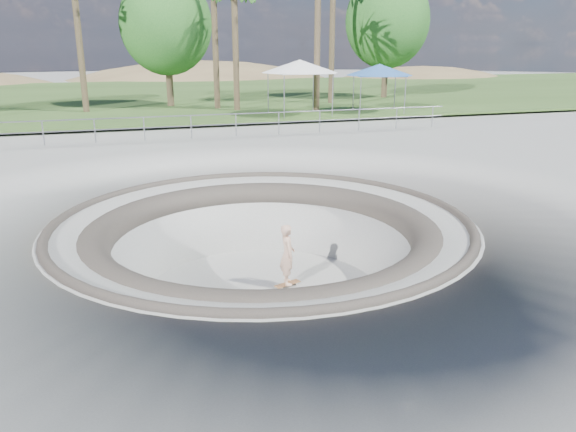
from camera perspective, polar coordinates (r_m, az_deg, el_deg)
The scene contains 11 objects.
ground at distance 13.77m, azimuth -2.64°, elevation -0.45°, with size 180.00×180.00×0.00m, color #A7A7A2.
skate_bowl at distance 14.43m, azimuth -2.54°, elevation -7.40°, with size 14.00×14.00×4.10m.
grass_strip at distance 46.99m, azimuth -13.64°, elevation 11.82°, with size 180.00×36.00×0.12m.
distant_hills at distance 71.12m, azimuth -11.62°, elevation 7.70°, with size 103.20×45.00×28.60m.
safety_railing at distance 25.17m, azimuth -9.81°, elevation 8.95°, with size 25.00×0.06×1.03m.
skateboard at distance 14.71m, azimuth -0.05°, elevation -6.92°, with size 0.76×0.45×0.08m.
skater at distance 14.40m, azimuth -0.05°, elevation -3.95°, with size 0.58×0.38×1.60m, color #D8A88C.
canopy_white at distance 32.43m, azimuth 1.20°, elevation 14.95°, with size 6.01×6.01×3.04m.
canopy_blue at distance 34.33m, azimuth 9.27°, elevation 14.43°, with size 5.26×5.26×2.75m.
bushy_tree_mid at distance 37.93m, azimuth -12.28°, elevation 18.49°, with size 5.75×5.23×8.30m.
bushy_tree_right at distance 43.85m, azimuth 10.07°, elevation 18.91°, with size 6.22×5.65×8.97m.
Camera 1 is at (-3.33, -12.70, 4.15)m, focal length 35.00 mm.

